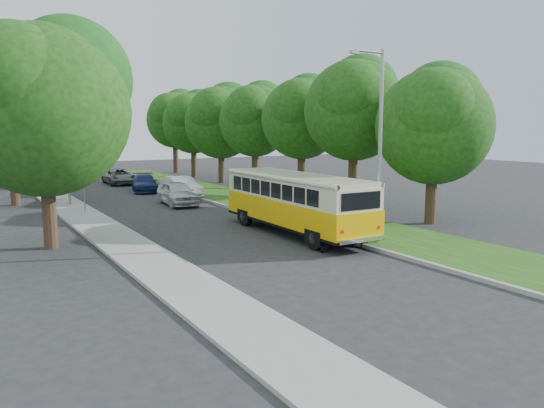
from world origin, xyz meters
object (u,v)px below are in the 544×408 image
vintage_bus (296,204)px  car_grey (119,176)px  car_white (181,187)px  lamppost_far (65,140)px  car_blue (145,183)px  car_silver (177,193)px  lamppost_near (378,141)px

vintage_bus → car_grey: (-1.08, 26.22, -0.74)m
car_grey → car_white: bearing=-80.7°
lamppost_far → car_blue: 8.99m
car_silver → car_grey: 14.52m
car_white → lamppost_far: bearing=-178.3°
car_blue → car_grey: car_grey is taller
lamppost_near → car_grey: 30.33m
car_silver → car_grey: bearing=93.2°
lamppost_near → car_silver: 16.14m
vintage_bus → lamppost_near: bearing=-67.0°
car_silver → car_blue: size_ratio=0.99×
vintage_bus → car_silver: 11.79m
lamppost_far → car_blue: bearing=37.9°
vintage_bus → car_silver: size_ratio=2.14×
lamppost_near → car_silver: size_ratio=1.79×
car_white → car_grey: (-1.40, 11.07, -0.07)m
lamppost_near → vintage_bus: lamppost_near is taller
lamppost_near → car_white: 19.31m
vintage_bus → car_grey: vintage_bus is taller
lamppost_near → vintage_bus: bearing=112.0°
lamppost_near → car_blue: lamppost_near is taller
car_white → car_grey: size_ratio=0.93×
lamppost_far → car_white: (7.70, 0.42, -3.38)m
car_white → vintage_bus: bearing=-92.7°
vintage_bus → car_silver: vintage_bus is taller
car_grey → car_silver: bearing=-88.7°
lamppost_far → vintage_bus: lamppost_far is taller
car_grey → car_blue: bearing=-85.7°
lamppost_near → car_white: bearing=93.6°
lamppost_far → car_silver: lamppost_far is taller
lamppost_far → car_white: size_ratio=1.68×
vintage_bus → car_white: (0.32, 15.15, -0.68)m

